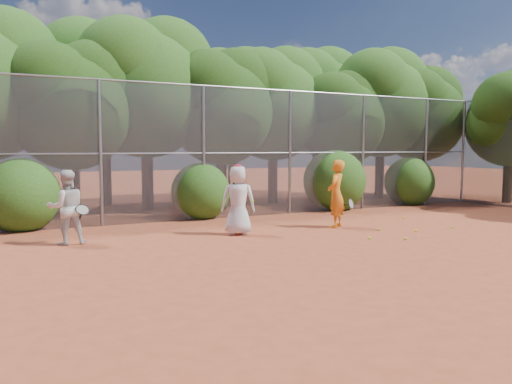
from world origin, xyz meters
TOP-DOWN VIEW (x-y plane):
  - ground at (0.00, 0.00)m, footprint 80.00×80.00m
  - fence_back at (-0.12, 6.00)m, footprint 20.05×0.09m
  - tree_2 at (-4.45, 7.83)m, footprint 3.99×3.47m
  - tree_3 at (-1.94, 8.84)m, footprint 4.89×4.26m
  - tree_4 at (0.55, 8.24)m, footprint 4.19×3.64m
  - tree_5 at (3.06, 9.04)m, footprint 4.51×3.92m
  - tree_6 at (5.55, 8.03)m, footprint 3.86×3.36m
  - tree_7 at (8.06, 8.64)m, footprint 4.77×4.14m
  - tree_8 at (10.05, 8.34)m, footprint 4.25×3.70m
  - tree_10 at (-2.93, 11.05)m, footprint 5.15×4.48m
  - tree_11 at (2.06, 10.64)m, footprint 4.64×4.03m
  - tree_12 at (6.56, 11.24)m, footprint 5.02×4.37m
  - tree_13 at (11.45, 5.03)m, footprint 3.86×3.36m
  - bush_0 at (-6.00, 6.30)m, footprint 2.00×2.00m
  - bush_1 at (-1.00, 6.30)m, footprint 1.80×1.80m
  - bush_2 at (4.00, 6.30)m, footprint 2.20×2.20m
  - bush_3 at (7.50, 6.30)m, footprint 1.90×1.90m
  - player_yellow at (1.63, 2.91)m, footprint 0.91×0.76m
  - player_teen at (-1.22, 3.05)m, footprint 0.99×0.83m
  - player_white at (-5.16, 3.60)m, footprint 0.89×0.78m
  - ball_0 at (3.02, 1.35)m, footprint 0.07×0.07m
  - ball_1 at (2.31, 1.91)m, footprint 0.07×0.07m
  - ball_2 at (1.98, 0.62)m, footprint 0.07×0.07m
  - ball_3 at (4.36, 1.37)m, footprint 0.07×0.07m
  - ball_4 at (1.27, 1.05)m, footprint 0.07×0.07m
  - ball_5 at (4.46, 3.34)m, footprint 0.07×0.07m
  - ball_6 at (1.30, 1.07)m, footprint 0.07×0.07m

SIDE VIEW (x-z plane):
  - ground at x=0.00m, z-range 0.00..0.00m
  - ball_0 at x=3.02m, z-range 0.00..0.07m
  - ball_1 at x=2.31m, z-range 0.00..0.07m
  - ball_2 at x=1.98m, z-range 0.00..0.07m
  - ball_3 at x=4.36m, z-range 0.00..0.07m
  - ball_4 at x=1.27m, z-range 0.00..0.07m
  - ball_5 at x=4.46m, z-range 0.00..0.07m
  - ball_6 at x=1.30m, z-range 0.00..0.07m
  - player_white at x=-5.16m, z-range 0.00..1.67m
  - player_teen at x=-1.22m, z-range -0.01..1.75m
  - bush_1 at x=-1.00m, z-range 0.00..1.80m
  - player_yellow at x=1.63m, z-range 0.00..1.83m
  - bush_3 at x=7.50m, z-range 0.00..1.90m
  - bush_0 at x=-6.00m, z-range 0.00..2.00m
  - bush_2 at x=4.00m, z-range 0.00..2.20m
  - fence_back at x=-0.12m, z-range 0.04..4.06m
  - tree_6 at x=5.55m, z-range 0.82..6.11m
  - tree_13 at x=11.45m, z-range 0.82..6.11m
  - tree_2 at x=-4.45m, z-range 0.85..6.32m
  - tree_4 at x=0.55m, z-range 0.89..6.62m
  - tree_8 at x=10.05m, z-range 0.91..6.73m
  - tree_5 at x=3.06m, z-range 0.96..7.13m
  - tree_11 at x=2.06m, z-range 0.99..7.34m
  - tree_7 at x=8.06m, z-range 1.02..7.54m
  - tree_3 at x=-1.94m, z-range 1.04..7.75m
  - tree_12 at x=6.56m, z-range 1.07..7.95m
  - tree_10 at x=-2.93m, z-range 1.10..8.16m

